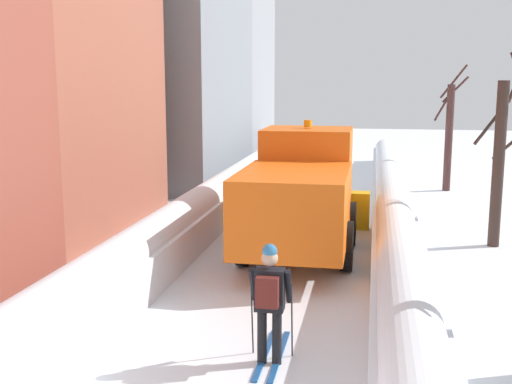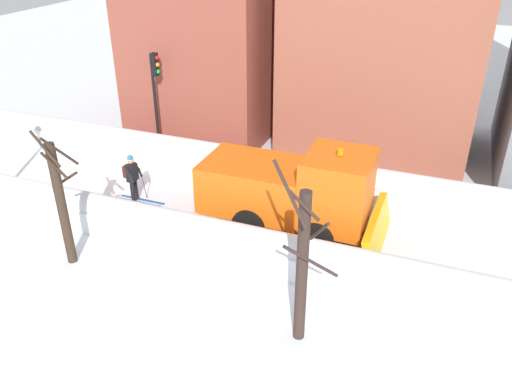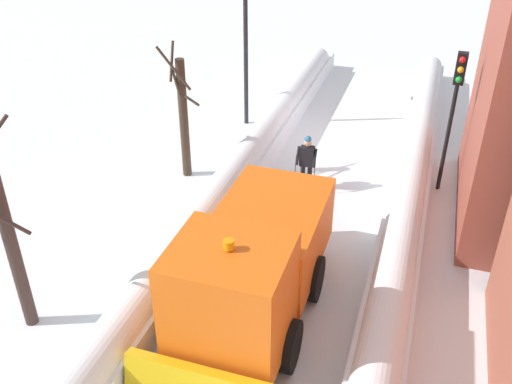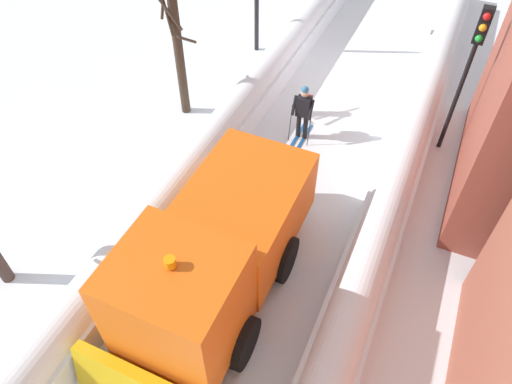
{
  "view_description": "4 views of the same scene",
  "coord_description": "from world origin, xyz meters",
  "views": [
    {
      "loc": [
        1.96,
        -4.93,
        4.1
      ],
      "look_at": [
        -0.51,
        8.31,
        1.71
      ],
      "focal_mm": 44.26,
      "sensor_mm": 36.0,
      "label": 1
    },
    {
      "loc": [
        14.37,
        13.74,
        9.33
      ],
      "look_at": [
        -0.06,
        8.14,
        0.91
      ],
      "focal_mm": 36.42,
      "sensor_mm": 36.0,
      "label": 2
    },
    {
      "loc": [
        -2.66,
        18.61,
        9.04
      ],
      "look_at": [
        1.09,
        7.02,
        1.71
      ],
      "focal_mm": 39.75,
      "sensor_mm": 36.0,
      "label": 3
    },
    {
      "loc": [
        -2.78,
        14.49,
        9.4
      ],
      "look_at": [
        0.27,
        7.68,
        1.53
      ],
      "focal_mm": 33.28,
      "sensor_mm": 36.0,
      "label": 4
    }
  ],
  "objects": [
    {
      "name": "plow_truck",
      "position": [
        0.32,
        9.6,
        1.48
      ],
      "size": [
        3.2,
        5.98,
        3.12
      ],
      "color": "orange",
      "rests_on": "ground"
    },
    {
      "name": "skier",
      "position": [
        0.56,
        3.64,
        1.0
      ],
      "size": [
        0.62,
        1.8,
        1.81
      ],
      "color": "black",
      "rests_on": "ground"
    },
    {
      "name": "street_lamp",
      "position": [
        3.93,
        -0.53,
        3.6
      ],
      "size": [
        0.4,
        0.4,
        5.77
      ],
      "color": "black",
      "rests_on": "ground"
    },
    {
      "name": "ground_plane",
      "position": [
        0.0,
        10.0,
        0.0
      ],
      "size": [
        80.0,
        80.0,
        0.0
      ],
      "primitive_type": "plane",
      "color": "white"
    },
    {
      "name": "bare_tree_near",
      "position": [
        4.45,
        3.95,
        2.06
      ],
      "size": [
        1.1,
        0.97,
        4.31
      ],
      "color": "#392B1F",
      "rests_on": "ground"
    },
    {
      "name": "traffic_light_pole",
      "position": [
        -3.37,
        2.47,
        3.07
      ],
      "size": [
        0.28,
        0.42,
        4.37
      ],
      "color": "black",
      "rests_on": "ground"
    },
    {
      "name": "snowbank_right",
      "position": [
        2.54,
        10.0,
        0.56
      ],
      "size": [
        1.1,
        36.0,
        1.21
      ],
      "color": "white",
      "rests_on": "ground"
    },
    {
      "name": "snowbank_left",
      "position": [
        -2.54,
        10.0,
        0.61
      ],
      "size": [
        1.1,
        36.0,
        1.29
      ],
      "color": "white",
      "rests_on": "ground"
    },
    {
      "name": "bare_tree_mid",
      "position": [
        5.02,
        11.25,
        2.18
      ],
      "size": [
        1.36,
        1.62,
        4.75
      ],
      "color": "#382923",
      "rests_on": "ground"
    }
  ]
}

